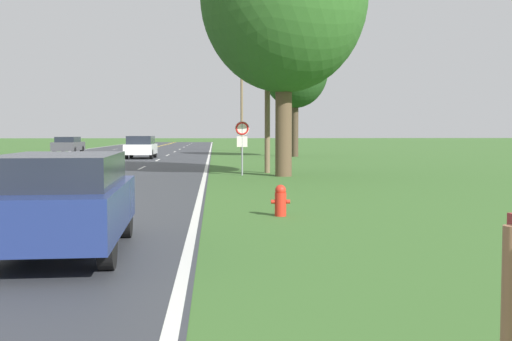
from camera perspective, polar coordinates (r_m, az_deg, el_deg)
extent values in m
cube|color=silver|center=(15.29, -17.59, -3.49)|extent=(0.12, 3.00, 0.00)
cube|color=silver|center=(24.08, -12.46, -0.94)|extent=(0.12, 3.00, 0.00)
cube|color=silver|center=(32.99, -10.09, 0.24)|extent=(0.12, 3.00, 0.00)
cube|color=silver|center=(41.93, -8.73, 0.92)|extent=(0.12, 3.00, 0.00)
cube|color=silver|center=(50.90, -7.85, 1.36)|extent=(0.12, 3.00, 0.00)
cube|color=silver|center=(59.88, -7.23, 1.67)|extent=(0.12, 3.00, 0.00)
cube|color=silver|center=(68.86, -6.78, 1.90)|extent=(0.12, 3.00, 0.00)
cube|color=silver|center=(77.84, -6.43, 2.07)|extent=(0.12, 3.00, 0.00)
cube|color=silver|center=(86.83, -6.15, 2.21)|extent=(0.12, 3.00, 0.00)
cube|color=silver|center=(95.82, -5.92, 2.32)|extent=(0.12, 3.00, 0.00)
cube|color=silver|center=(104.82, -5.73, 2.42)|extent=(0.12, 3.00, 0.00)
cube|color=silver|center=(34.42, -21.45, 0.19)|extent=(0.12, 3.00, 0.00)
cube|color=silver|center=(43.07, -17.81, 0.86)|extent=(0.12, 3.00, 0.00)
cube|color=silver|center=(51.84, -15.39, 1.31)|extent=(0.12, 3.00, 0.00)
cube|color=silver|center=(60.68, -13.68, 1.62)|extent=(0.12, 3.00, 0.00)
cube|color=silver|center=(69.55, -12.40, 1.86)|extent=(0.12, 3.00, 0.00)
cube|color=silver|center=(78.46, -11.41, 2.04)|extent=(0.12, 3.00, 0.00)
cube|color=silver|center=(87.39, -10.62, 2.18)|extent=(0.12, 3.00, 0.00)
cube|color=silver|center=(96.32, -9.98, 2.30)|extent=(0.12, 3.00, 0.00)
cube|color=silver|center=(105.27, -9.45, 2.39)|extent=(0.12, 3.00, 0.00)
cylinder|color=#936647|center=(3.07, 21.79, -10.64)|extent=(0.09, 0.09, 0.66)
cylinder|color=red|center=(13.87, 2.19, -3.02)|extent=(0.25, 0.25, 0.51)
sphere|color=red|center=(13.84, 2.20, -1.76)|extent=(0.24, 0.24, 0.24)
cylinder|color=red|center=(13.88, 2.87, -2.78)|extent=(0.08, 0.09, 0.09)
cylinder|color=red|center=(13.85, 1.51, -2.79)|extent=(0.08, 0.09, 0.09)
cylinder|color=gray|center=(26.84, -1.24, 1.92)|extent=(0.07, 0.07, 2.22)
cylinder|color=silver|center=(26.81, -1.24, 3.76)|extent=(0.60, 0.02, 0.60)
torus|color=red|center=(26.80, -1.24, 3.76)|extent=(0.55, 0.07, 0.55)
cube|color=silver|center=(26.82, -1.24, 2.58)|extent=(0.44, 0.02, 0.44)
cylinder|color=brown|center=(28.66, 1.02, 8.91)|extent=(0.24, 0.24, 9.11)
cylinder|color=brown|center=(61.19, -1.28, 5.58)|extent=(0.24, 0.24, 8.23)
cube|color=brown|center=(61.43, -1.28, 8.86)|extent=(1.80, 0.12, 0.10)
cylinder|color=brown|center=(26.41, 2.47, 4.32)|extent=(0.68, 0.68, 4.45)
cylinder|color=#473828|center=(47.74, 3.50, 3.84)|extent=(0.48, 0.48, 4.34)
ellipsoid|color=#1E4219|center=(47.96, 3.52, 8.90)|extent=(4.84, 4.84, 5.57)
cylinder|color=black|center=(8.68, -13.08, -6.32)|extent=(0.23, 0.72, 0.71)
cylinder|color=black|center=(11.25, -11.53, -4.08)|extent=(0.23, 0.72, 0.71)
cylinder|color=black|center=(11.52, -19.81, -4.04)|extent=(0.23, 0.72, 0.71)
cube|color=navy|center=(10.04, -16.96, -3.26)|extent=(2.05, 4.30, 0.70)
cube|color=#1E232D|center=(9.99, -17.01, 0.06)|extent=(1.77, 3.03, 0.47)
cylinder|color=black|center=(43.77, -9.29, 1.45)|extent=(0.21, 0.68, 0.68)
cylinder|color=black|center=(43.98, -11.47, 1.43)|extent=(0.21, 0.68, 0.68)
cylinder|color=black|center=(46.30, -8.96, 1.56)|extent=(0.21, 0.68, 0.68)
cylinder|color=black|center=(46.50, -11.03, 1.54)|extent=(0.21, 0.68, 0.68)
cube|color=white|center=(45.12, -10.19, 1.89)|extent=(1.91, 4.12, 0.69)
cube|color=#1E232D|center=(45.11, -10.20, 2.68)|extent=(1.68, 2.89, 0.57)
cylinder|color=black|center=(57.55, -16.77, 1.80)|extent=(0.22, 0.67, 0.66)
cylinder|color=black|center=(57.16, -15.22, 1.81)|extent=(0.22, 0.67, 0.66)
cylinder|color=black|center=(54.96, -17.49, 1.72)|extent=(0.22, 0.67, 0.66)
cylinder|color=black|center=(54.55, -15.87, 1.73)|extent=(0.22, 0.67, 0.66)
cube|color=#47474C|center=(56.04, -16.34, 2.09)|extent=(1.94, 4.39, 0.70)
cube|color=#1E232D|center=(55.86, -16.39, 2.67)|extent=(1.66, 2.44, 0.44)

